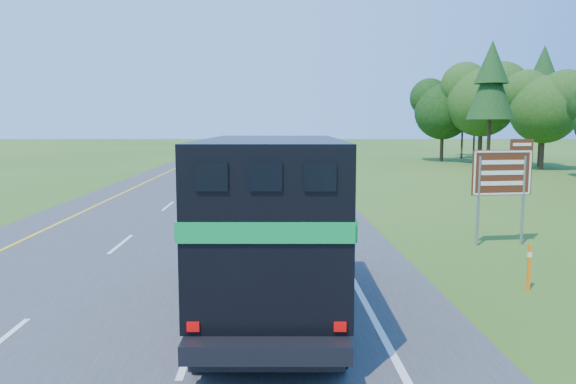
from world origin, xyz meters
The scene contains 7 objects.
road centered at (0.00, 50.00, 0.02)m, with size 15.00×260.00×0.04m, color #38383A.
lane_markings centered at (0.00, 50.00, 0.04)m, with size 11.15×260.00×0.01m.
horse_truck centered at (3.38, 3.94, 2.08)m, with size 2.96×8.69×3.81m.
white_suv centered at (-3.70, 49.01, 0.94)m, with size 2.97×6.45×1.79m, color white.
far_car centered at (-3.70, 112.60, 0.86)m, with size 1.93×4.79×1.63m, color silver.
exit_sign centered at (11.23, 10.57, 2.37)m, with size 2.14×0.31×3.64m.
delineator centered at (9.78, 5.33, 0.63)m, with size 0.10×0.05×1.18m.
Camera 1 is at (3.31, -8.13, 4.15)m, focal length 35.00 mm.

